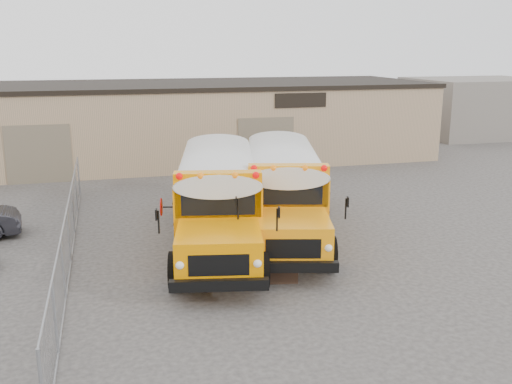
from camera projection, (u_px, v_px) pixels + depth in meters
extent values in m
plane|color=#383533|center=(274.00, 278.00, 17.22)|extent=(120.00, 120.00, 0.00)
cube|color=tan|center=(182.00, 122.00, 35.40)|extent=(30.00, 10.00, 4.50)
cube|color=black|center=(181.00, 85.00, 34.84)|extent=(30.20, 10.20, 0.25)
cube|color=black|center=(301.00, 100.00, 31.79)|extent=(3.00, 0.08, 0.80)
cube|color=brown|center=(39.00, 154.00, 28.90)|extent=(3.20, 0.08, 3.00)
cube|color=brown|center=(266.00, 144.00, 31.88)|extent=(3.20, 0.08, 3.00)
cylinder|color=gray|center=(55.00, 318.00, 12.70)|extent=(0.07, 0.07, 1.80)
cylinder|color=gray|center=(63.00, 269.00, 15.51)|extent=(0.07, 0.07, 1.80)
cylinder|color=gray|center=(69.00, 235.00, 18.32)|extent=(0.07, 0.07, 1.80)
cylinder|color=gray|center=(73.00, 210.00, 21.13)|extent=(0.07, 0.07, 1.80)
cylinder|color=gray|center=(76.00, 191.00, 23.94)|extent=(0.07, 0.07, 1.80)
cylinder|color=gray|center=(79.00, 176.00, 26.75)|extent=(0.07, 0.07, 1.80)
cylinder|color=gray|center=(67.00, 209.00, 18.10)|extent=(0.05, 18.00, 0.05)
cylinder|color=gray|center=(71.00, 260.00, 18.53)|extent=(0.05, 18.00, 0.05)
cube|color=gray|center=(69.00, 235.00, 18.32)|extent=(0.02, 18.00, 1.70)
cube|color=gray|center=(478.00, 107.00, 45.13)|extent=(10.00, 8.00, 4.40)
cube|color=orange|center=(218.00, 157.00, 27.34)|extent=(4.22, 8.54, 2.21)
cube|color=orange|center=(219.00, 194.00, 22.36)|extent=(2.78, 2.78, 1.24)
cube|color=black|center=(218.00, 161.00, 23.26)|extent=(2.18, 0.49, 0.81)
cube|color=silver|center=(218.00, 131.00, 27.03)|extent=(4.24, 8.63, 0.43)
cube|color=orange|center=(218.00, 143.00, 23.33)|extent=(2.69, 1.04, 0.39)
sphere|color=#E50705|center=(190.00, 141.00, 22.99)|extent=(0.22, 0.22, 0.22)
sphere|color=#E50705|center=(246.00, 141.00, 23.13)|extent=(0.22, 0.22, 0.22)
sphere|color=orange|center=(205.00, 141.00, 23.03)|extent=(0.22, 0.22, 0.22)
sphere|color=orange|center=(230.00, 141.00, 23.09)|extent=(0.22, 0.22, 0.22)
cube|color=black|center=(219.00, 215.00, 21.26)|extent=(2.63, 0.74, 0.30)
cube|color=black|center=(219.00, 160.00, 31.60)|extent=(2.63, 0.72, 0.30)
cube|color=black|center=(218.00, 159.00, 27.36)|extent=(4.23, 8.39, 0.06)
cube|color=black|center=(218.00, 143.00, 27.50)|extent=(4.01, 7.28, 0.67)
cylinder|color=black|center=(187.00, 209.00, 22.55)|extent=(0.51, 1.16, 1.12)
cylinder|color=black|center=(251.00, 208.00, 22.71)|extent=(0.51, 1.16, 1.12)
cylinder|color=black|center=(194.00, 172.00, 29.12)|extent=(0.51, 1.16, 1.12)
cylinder|color=black|center=(244.00, 172.00, 29.28)|extent=(0.51, 1.16, 1.12)
cylinder|color=#BF0505|center=(176.00, 166.00, 24.49)|extent=(0.15, 0.60, 0.60)
cube|color=orange|center=(276.00, 153.00, 28.47)|extent=(4.59, 8.47, 2.18)
cube|color=orange|center=(281.00, 187.00, 23.55)|extent=(2.85, 2.85, 1.22)
cube|color=black|center=(280.00, 156.00, 24.44)|extent=(2.12, 0.61, 0.80)
cube|color=silver|center=(276.00, 128.00, 28.17)|extent=(4.61, 8.56, 0.42)
cube|color=orange|center=(279.00, 139.00, 24.51)|extent=(2.65, 1.17, 0.38)
sphere|color=#E50705|center=(254.00, 137.00, 24.23)|extent=(0.21, 0.21, 0.21)
sphere|color=#E50705|center=(306.00, 137.00, 24.25)|extent=(0.21, 0.21, 0.21)
sphere|color=orange|center=(268.00, 137.00, 24.24)|extent=(0.21, 0.21, 0.21)
sphere|color=orange|center=(291.00, 137.00, 24.24)|extent=(0.21, 0.21, 0.21)
cube|color=black|center=(282.00, 206.00, 22.46)|extent=(2.58, 0.88, 0.30)
cube|color=black|center=(273.00, 157.00, 32.68)|extent=(2.57, 0.86, 0.30)
cube|color=black|center=(276.00, 155.00, 28.49)|extent=(4.59, 8.33, 0.06)
cube|color=black|center=(276.00, 140.00, 28.63)|extent=(4.30, 7.25, 0.66)
cylinder|color=black|center=(250.00, 201.00, 23.81)|extent=(0.56, 1.14, 1.10)
cylinder|color=black|center=(310.00, 200.00, 23.82)|extent=(0.56, 1.14, 1.10)
cylinder|color=black|center=(251.00, 168.00, 30.30)|extent=(0.56, 1.14, 1.10)
cylinder|color=black|center=(298.00, 168.00, 30.31)|extent=(0.56, 1.14, 1.10)
cylinder|color=#BF0505|center=(238.00, 161.00, 25.76)|extent=(0.18, 0.58, 0.59)
cube|color=black|center=(281.00, 264.00, 17.05)|extent=(1.10, 1.03, 0.95)
sphere|color=black|center=(281.00, 250.00, 16.95)|extent=(1.05, 1.05, 1.05)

